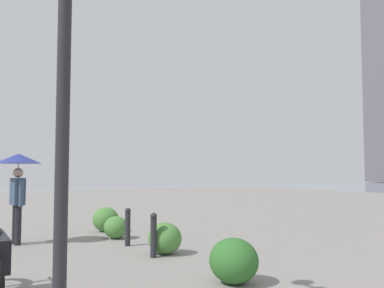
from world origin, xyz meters
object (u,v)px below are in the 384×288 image
(bollard_near, at_px, (154,234))
(bollard_mid, at_px, (128,226))
(lamppost, at_px, (64,63))
(pedestrian, at_px, (18,173))

(bollard_near, relative_size, bollard_mid, 1.02)
(lamppost, bearing_deg, bollard_mid, -28.97)
(pedestrian, relative_size, bollard_near, 2.41)
(pedestrian, xyz_separation_m, bollard_mid, (-1.39, -2.10, -1.17))
(bollard_near, bearing_deg, lamppost, 141.04)
(bollard_mid, bearing_deg, bollard_near, 178.68)
(lamppost, xyz_separation_m, pedestrian, (5.79, -0.34, -1.15))
(bollard_near, xyz_separation_m, bollard_mid, (1.43, -0.03, -0.01))
(bollard_near, bearing_deg, bollard_mid, -1.32)
(lamppost, relative_size, pedestrian, 2.05)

